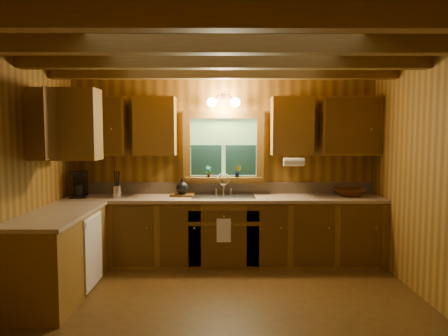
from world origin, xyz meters
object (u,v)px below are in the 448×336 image
sink (224,200)px  coffee_maker (79,185)px  wicker_basket (350,192)px  cutting_board (182,195)px

sink → coffee_maker: (-1.91, -0.03, 0.21)m
coffee_maker → wicker_basket: 3.62m
cutting_board → wicker_basket: size_ratio=0.75×
sink → cutting_board: 0.56m
wicker_basket → cutting_board: bearing=179.9°
coffee_maker → wicker_basket: (3.61, 0.08, -0.12)m
coffee_maker → cutting_board: 1.36m
sink → cutting_board: bearing=174.0°
sink → wicker_basket: (1.70, 0.06, 0.09)m
cutting_board → wicker_basket: bearing=5.6°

